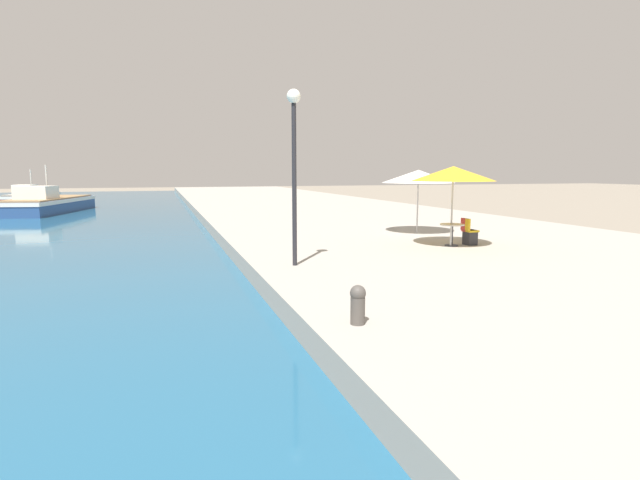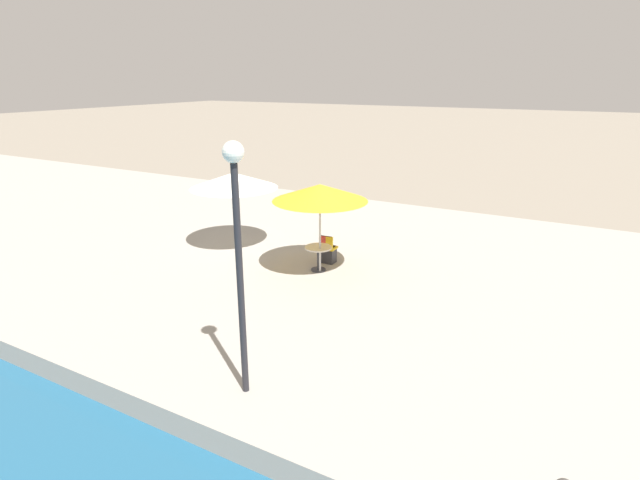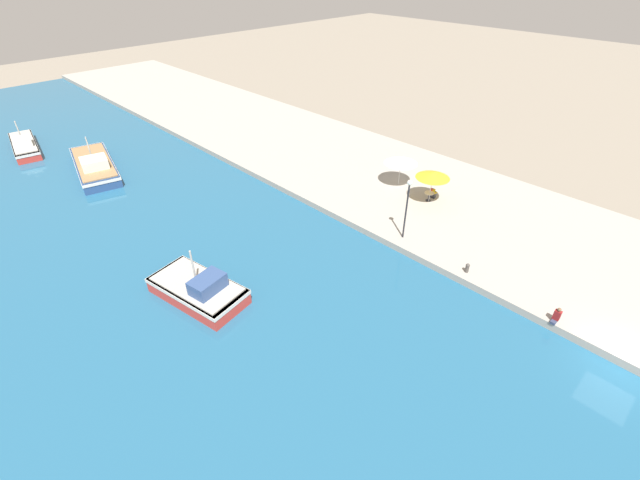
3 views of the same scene
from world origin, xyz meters
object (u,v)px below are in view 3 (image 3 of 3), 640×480
object	(u,v)px
fishing_boat_far	(24,145)
cafe_umbrella_white	(401,160)
cafe_chair_right	(433,194)
cafe_chair_left	(433,194)
cafe_table	(429,195)
fishing_boat_near	(199,289)
person_at_quay	(557,316)
mooring_bollard	(467,268)
cafe_umbrella_pink	(433,175)
lamppost	(408,200)
fishing_boat_mid	(94,165)

from	to	relation	value
fishing_boat_far	cafe_umbrella_white	xyz separation A→B (m)	(20.85, -32.93, 2.14)
cafe_chair_right	cafe_chair_left	bearing A→B (deg)	-2.42
fishing_boat_far	cafe_umbrella_white	size ratio (longest dim) A/B	2.82
cafe_table	cafe_chair_left	world-z (taller)	cafe_chair_left
fishing_boat_near	cafe_table	xyz separation A→B (m)	(19.52, -3.48, 0.34)
person_at_quay	mooring_bollard	xyz separation A→B (m)	(0.49, 5.73, -0.08)
fishing_boat_far	cafe_umbrella_pink	bearing A→B (deg)	-51.84
fishing_boat_far	mooring_bollard	size ratio (longest dim) A/B	12.48
fishing_boat_near	cafe_umbrella_white	distance (m)	20.25
cafe_chair_right	person_at_quay	bearing A→B (deg)	-36.08
fishing_boat_far	cafe_table	distance (m)	41.68
fishing_boat_near	fishing_boat_far	world-z (taller)	fishing_boat_near
fishing_boat_near	person_at_quay	distance (m)	20.67
fishing_boat_far	mooring_bollard	distance (m)	45.66
cafe_umbrella_white	cafe_umbrella_pink	bearing A→B (deg)	-101.41
fishing_boat_near	person_at_quay	xyz separation A→B (m)	(12.79, -16.23, 0.23)
cafe_chair_left	lamppost	size ratio (longest dim) A/B	0.20
cafe_table	fishing_boat_near	bearing A→B (deg)	169.89
cafe_chair_left	cafe_chair_right	world-z (taller)	same
fishing_boat_near	fishing_boat_mid	world-z (taller)	fishing_boat_near
cafe_chair_left	mooring_bollard	size ratio (longest dim) A/B	1.39
fishing_boat_mid	person_at_quay	world-z (taller)	fishing_boat_mid
cafe_umbrella_white	person_at_quay	xyz separation A→B (m)	(-7.35, -16.27, -1.85)
mooring_bollard	cafe_chair_left	bearing A→B (deg)	45.32
cafe_umbrella_pink	cafe_chair_right	bearing A→B (deg)	12.89
fishing_boat_mid	cafe_umbrella_white	distance (m)	28.66
fishing_boat_near	cafe_table	size ratio (longest dim) A/B	8.15
fishing_boat_far	cafe_umbrella_white	world-z (taller)	fishing_boat_far
cafe_umbrella_white	cafe_chair_left	world-z (taller)	cafe_umbrella_white
cafe_table	person_at_quay	size ratio (longest dim) A/B	0.83
cafe_chair_left	cafe_chair_right	distance (m)	0.06
cafe_umbrella_white	cafe_table	world-z (taller)	cafe_umbrella_white
cafe_umbrella_pink	cafe_umbrella_white	size ratio (longest dim) A/B	0.94
fishing_boat_mid	cafe_chair_right	world-z (taller)	fishing_boat_mid
cafe_umbrella_pink	cafe_umbrella_white	distance (m)	3.70
person_at_quay	mooring_bollard	distance (m)	5.75
lamppost	cafe_umbrella_pink	bearing A→B (deg)	15.56
fishing_boat_mid	person_at_quay	bearing A→B (deg)	-62.05
fishing_boat_far	cafe_chair_left	xyz separation A→B (m)	(20.94, -36.43, 0.19)
cafe_chair_right	person_at_quay	distance (m)	14.83
cafe_chair_left	fishing_boat_mid	bearing A→B (deg)	-146.83
fishing_boat_mid	lamppost	world-z (taller)	lamppost
cafe_table	lamppost	xyz separation A→B (m)	(-5.88, -1.72, 2.56)
cafe_umbrella_white	mooring_bollard	xyz separation A→B (m)	(-6.86, -10.53, -1.93)
person_at_quay	fishing_boat_far	bearing A→B (deg)	105.34
cafe_chair_left	lamppost	distance (m)	7.37
cafe_umbrella_white	person_at_quay	bearing A→B (deg)	-114.32
fishing_boat_far	cafe_umbrella_pink	xyz separation A→B (m)	(20.11, -36.56, 2.27)
fishing_boat_far	person_at_quay	world-z (taller)	fishing_boat_far
fishing_boat_far	cafe_umbrella_white	bearing A→B (deg)	-48.33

